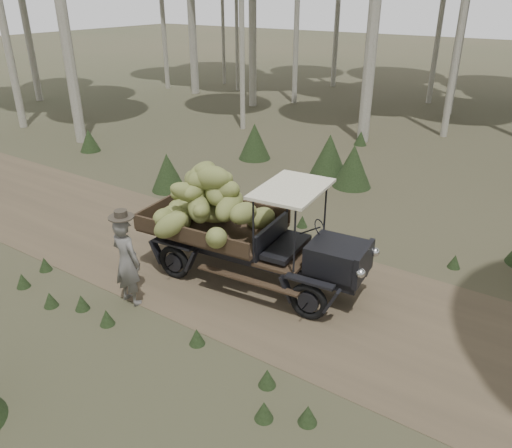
{
  "coord_description": "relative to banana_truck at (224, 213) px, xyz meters",
  "views": [
    {
      "loc": [
        4.26,
        -7.2,
        5.34
      ],
      "look_at": [
        -0.61,
        0.02,
        1.23
      ],
      "focal_mm": 35.0,
      "sensor_mm": 36.0,
      "label": 1
    }
  ],
  "objects": [
    {
      "name": "banana_truck",
      "position": [
        0.0,
        0.0,
        0.0
      ],
      "size": [
        4.77,
        2.45,
        2.38
      ],
      "rotation": [
        0.0,
        0.0,
        0.1
      ],
      "color": "black",
      "rests_on": "ground"
    },
    {
      "name": "ground",
      "position": [
        1.28,
        0.14,
        -1.35
      ],
      "size": [
        120.0,
        120.0,
        0.0
      ],
      "primitive_type": "plane",
      "color": "#473D2B",
      "rests_on": "ground"
    },
    {
      "name": "farmer",
      "position": [
        -0.83,
        -1.83,
        -0.46
      ],
      "size": [
        0.65,
        0.48,
        1.87
      ],
      "rotation": [
        0.0,
        0.0,
        3.09
      ],
      "color": "#615D58",
      "rests_on": "ground"
    },
    {
      "name": "dirt_track",
      "position": [
        1.28,
        0.14,
        -1.34
      ],
      "size": [
        70.0,
        4.0,
        0.01
      ],
      "primitive_type": "cube",
      "color": "brown",
      "rests_on": "ground"
    },
    {
      "name": "undergrowth",
      "position": [
        0.08,
        -0.58,
        -0.78
      ],
      "size": [
        19.51,
        20.89,
        1.39
      ],
      "color": "#233319",
      "rests_on": "ground"
    }
  ]
}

